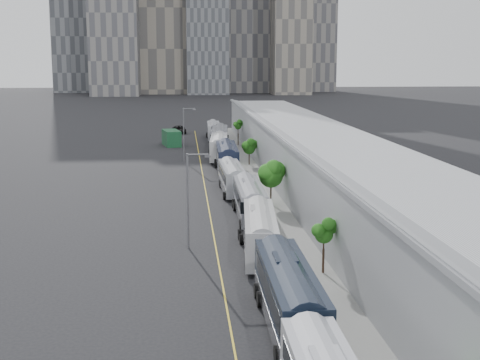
{
  "coord_description": "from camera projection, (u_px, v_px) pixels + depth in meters",
  "views": [
    {
      "loc": [
        -4.12,
        -17.6,
        15.62
      ],
      "look_at": [
        1.92,
        53.19,
        3.0
      ],
      "focal_mm": 50.0,
      "sensor_mm": 36.0,
      "label": 1
    }
  ],
  "objects": [
    {
      "name": "bus_8",
      "position": [
        214.0,
        132.0,
        135.68
      ],
      "size": [
        2.78,
        12.33,
        3.59
      ],
      "rotation": [
        0.0,
        0.0,
        -0.02
      ],
      "color": "silver",
      "rests_on": "ground"
    },
    {
      "name": "suv",
      "position": [
        179.0,
        130.0,
        147.1
      ],
      "size": [
        3.27,
        6.29,
        1.69
      ],
      "primitive_type": "imported",
      "rotation": [
        0.0,
        0.0,
        0.08
      ],
      "color": "black",
      "rests_on": "ground"
    },
    {
      "name": "bus_5",
      "position": [
        227.0,
        160.0,
        95.87
      ],
      "size": [
        3.15,
        13.98,
        4.07
      ],
      "rotation": [
        0.0,
        0.0,
        -0.02
      ],
      "color": "black",
      "rests_on": "ground"
    },
    {
      "name": "street_lamp_far",
      "position": [
        185.0,
        131.0,
        104.96
      ],
      "size": [
        2.04,
        0.22,
        8.49
      ],
      "color": "#59595E",
      "rests_on": "ground"
    },
    {
      "name": "bus_3",
      "position": [
        249.0,
        203.0,
        67.47
      ],
      "size": [
        2.81,
        12.58,
        3.67
      ],
      "rotation": [
        0.0,
        0.0,
        -0.01
      ],
      "color": "gray",
      "rests_on": "ground"
    },
    {
      "name": "bus_2",
      "position": [
        260.0,
        236.0,
        54.57
      ],
      "size": [
        3.56,
        12.71,
        3.67
      ],
      "rotation": [
        0.0,
        0.0,
        -0.08
      ],
      "color": "silver",
      "rests_on": "ground"
    },
    {
      "name": "street_lamp_near",
      "position": [
        190.0,
        193.0,
        55.92
      ],
      "size": [
        2.04,
        0.22,
        8.11
      ],
      "color": "#59595E",
      "rests_on": "ground"
    },
    {
      "name": "bus_6",
      "position": [
        219.0,
        149.0,
        108.12
      ],
      "size": [
        3.63,
        13.52,
        3.91
      ],
      "rotation": [
        0.0,
        0.0,
        -0.07
      ],
      "color": "silver",
      "rests_on": "ground"
    },
    {
      "name": "tree_4",
      "position": [
        238.0,
        126.0,
        125.28
      ],
      "size": [
        1.27,
        1.27,
        4.5
      ],
      "color": "black",
      "rests_on": "ground"
    },
    {
      "name": "tree_3",
      "position": [
        249.0,
        146.0,
        101.53
      ],
      "size": [
        1.9,
        1.9,
        3.89
      ],
      "color": "black",
      "rests_on": "ground"
    },
    {
      "name": "depot",
      "position": [
        337.0,
        171.0,
        74.77
      ],
      "size": [
        12.45,
        160.4,
        7.2
      ],
      "color": "gray",
      "rests_on": "ground"
    },
    {
      "name": "tree_1",
      "position": [
        324.0,
        232.0,
        49.18
      ],
      "size": [
        1.39,
        1.39,
        3.98
      ],
      "color": "black",
      "rests_on": "ground"
    },
    {
      "name": "sidewalk",
      "position": [
        301.0,
        202.0,
        75.04
      ],
      "size": [
        10.0,
        170.0,
        0.12
      ],
      "primitive_type": "cube",
      "color": "gray",
      "rests_on": "ground"
    },
    {
      "name": "lane_line",
      "position": [
        208.0,
        204.0,
        74.17
      ],
      "size": [
        0.12,
        160.0,
        0.02
      ],
      "primitive_type": "cube",
      "color": "gold",
      "rests_on": "ground"
    },
    {
      "name": "shipping_container",
      "position": [
        171.0,
        138.0,
        125.48
      ],
      "size": [
        3.84,
        6.81,
        2.91
      ],
      "primitive_type": "cube",
      "rotation": [
        0.0,
        0.0,
        0.19
      ],
      "color": "#144225",
      "rests_on": "ground"
    },
    {
      "name": "tree_2",
      "position": [
        271.0,
        172.0,
        73.05
      ],
      "size": [
        2.66,
        2.66,
        5.04
      ],
      "color": "black",
      "rests_on": "ground"
    },
    {
      "name": "bus_4",
      "position": [
        232.0,
        180.0,
        80.66
      ],
      "size": [
        2.72,
        12.15,
        3.54
      ],
      "rotation": [
        0.0,
        0.0,
        0.02
      ],
      "color": "#A0A1A9",
      "rests_on": "ground"
    },
    {
      "name": "bus_1",
      "position": [
        289.0,
        301.0,
        39.53
      ],
      "size": [
        2.99,
        13.48,
        3.94
      ],
      "rotation": [
        0.0,
        0.0,
        -0.01
      ],
      "color": "black",
      "rests_on": "ground"
    },
    {
      "name": "bus_7",
      "position": [
        220.0,
        139.0,
        121.51
      ],
      "size": [
        3.77,
        13.92,
        4.02
      ],
      "rotation": [
        0.0,
        0.0,
        -0.07
      ],
      "color": "gray",
      "rests_on": "ground"
    }
  ]
}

